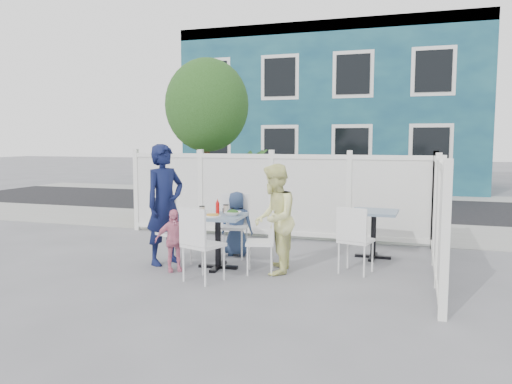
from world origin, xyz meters
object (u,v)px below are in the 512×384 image
(woman, at_px, (274,219))
(toddler, at_px, (173,240))
(spare_table, at_px, (374,221))
(chair_left, at_px, (169,225))
(chair_right, at_px, (266,237))
(chair_near, at_px, (199,239))
(boy, at_px, (237,224))
(main_table, at_px, (218,227))
(man, at_px, (165,204))
(chair_back, at_px, (234,220))
(utility_cabinet, at_px, (173,194))

(woman, relative_size, toddler, 1.72)
(toddler, bearing_deg, spare_table, -4.41)
(chair_left, relative_size, chair_right, 1.14)
(chair_near, height_order, boy, boy)
(main_table, xyz_separation_m, chair_near, (0.04, -0.76, -0.03))
(main_table, bearing_deg, toddler, -147.33)
(chair_left, bearing_deg, chair_near, 72.52)
(man, bearing_deg, main_table, -66.06)
(chair_left, height_order, chair_back, chair_left)
(utility_cabinet, relative_size, main_table, 1.48)
(woman, relative_size, boy, 1.47)
(chair_left, distance_m, chair_right, 1.54)
(woman, height_order, toddler, woman)
(utility_cabinet, bearing_deg, main_table, -62.49)
(main_table, xyz_separation_m, man, (-0.86, 0.01, 0.29))
(chair_left, distance_m, chair_near, 1.15)
(chair_left, xyz_separation_m, toddler, (0.26, -0.37, -0.14))
(chair_left, bearing_deg, chair_back, 160.89)
(chair_near, bearing_deg, utility_cabinet, 140.08)
(chair_left, bearing_deg, man, -56.26)
(main_table, relative_size, chair_left, 0.79)
(chair_back, relative_size, toddler, 1.13)
(chair_near, bearing_deg, woman, 62.34)
(main_table, height_order, spare_table, main_table)
(chair_back, xyz_separation_m, boy, (0.04, 0.04, -0.06))
(spare_table, height_order, woman, woman)
(chair_right, bearing_deg, chair_left, 73.49)
(main_table, xyz_separation_m, spare_table, (2.10, 1.34, -0.02))
(utility_cabinet, distance_m, main_table, 4.84)
(chair_near, distance_m, toddler, 0.73)
(utility_cabinet, xyz_separation_m, woman, (3.63, -3.96, 0.18))
(utility_cabinet, bearing_deg, chair_right, -56.24)
(chair_left, height_order, chair_right, chair_left)
(woman, bearing_deg, utility_cabinet, -146.77)
(chair_near, bearing_deg, main_table, 112.48)
(main_table, relative_size, spare_table, 1.05)
(boy, bearing_deg, woman, 125.40)
(spare_table, bearing_deg, utility_cabinet, 151.80)
(utility_cabinet, xyz_separation_m, man, (1.92, -3.95, 0.31))
(woman, bearing_deg, chair_back, -140.60)
(chair_left, xyz_separation_m, boy, (0.79, 0.81, -0.07))
(chair_back, bearing_deg, main_table, 87.09)
(main_table, distance_m, chair_near, 0.76)
(man, xyz_separation_m, toddler, (0.32, -0.36, -0.46))
(utility_cabinet, bearing_deg, chair_left, -70.93)
(main_table, xyz_separation_m, chair_back, (-0.05, 0.79, -0.02))
(spare_table, height_order, toddler, toddler)
(utility_cabinet, relative_size, chair_left, 1.16)
(boy, bearing_deg, man, 33.53)
(chair_right, relative_size, chair_back, 0.89)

